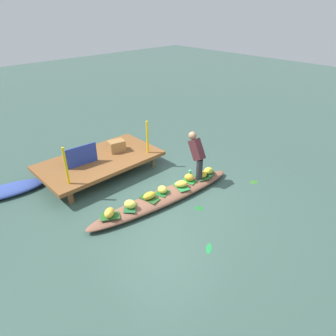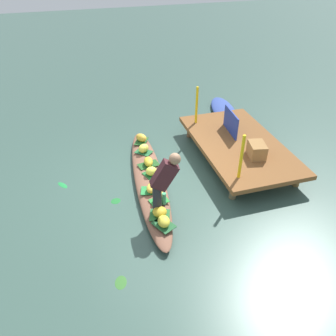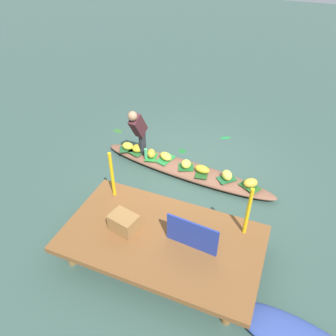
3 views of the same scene
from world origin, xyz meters
name	(u,v)px [view 3 (image 3 of 3)]	position (x,y,z in m)	size (l,w,h in m)	color
canal_water	(185,173)	(0.00, 0.00, 0.00)	(40.00, 40.00, 0.00)	#37544A
dock_platform	(162,239)	(-0.37, 2.19, 0.37)	(3.20, 1.80, 0.43)	brown
vendor_boat	(186,170)	(0.00, 0.00, 0.10)	(4.01, 0.61, 0.20)	brown
leaf_mat_0	(151,157)	(0.83, -0.01, 0.21)	(0.34, 0.24, 0.01)	#268634
banana_bunch_0	(151,153)	(0.83, -0.01, 0.30)	(0.25, 0.18, 0.20)	gold
leaf_mat_1	(186,167)	(-0.02, 0.05, 0.21)	(0.32, 0.27, 0.01)	#1D6029
banana_bunch_1	(186,164)	(-0.02, 0.05, 0.30)	(0.23, 0.21, 0.18)	#E9E64B
leaf_mat_2	(250,186)	(-1.42, 0.16, 0.21)	(0.40, 0.25, 0.01)	#255D25
banana_bunch_2	(251,183)	(-1.42, 0.16, 0.30)	(0.29, 0.20, 0.19)	gold
leaf_mat_3	(128,149)	(1.46, -0.10, 0.21)	(0.37, 0.27, 0.01)	#225B31
banana_bunch_3	(128,146)	(1.46, -0.10, 0.29)	(0.27, 0.21, 0.16)	yellow
leaf_mat_4	(202,172)	(-0.39, 0.08, 0.21)	(0.44, 0.25, 0.01)	#205120
banana_bunch_4	(202,169)	(-0.39, 0.08, 0.29)	(0.32, 0.19, 0.16)	gold
leaf_mat_5	(226,179)	(-0.93, 0.10, 0.21)	(0.36, 0.26, 0.01)	#205F32
banana_bunch_5	(227,175)	(-0.93, 0.10, 0.30)	(0.26, 0.20, 0.19)	#F7E751
leaf_mat_6	(138,151)	(1.21, -0.11, 0.21)	(0.35, 0.32, 0.01)	#27652F
banana_bunch_6	(138,148)	(1.21, -0.11, 0.29)	(0.25, 0.25, 0.16)	gold
leaf_mat_7	(166,159)	(0.50, -0.06, 0.21)	(0.44, 0.27, 0.01)	#26823C
banana_bunch_7	(166,156)	(0.50, -0.06, 0.28)	(0.31, 0.20, 0.15)	yellow
vendor_person	(138,129)	(1.10, 0.01, 0.88)	(0.23, 0.54, 1.19)	#28282D
water_bottle	(146,153)	(0.92, 0.06, 0.32)	(0.08, 0.08, 0.24)	#45AC70
market_banner	(192,235)	(-0.87, 2.19, 0.69)	(0.83, 0.03, 0.53)	#233794
railing_post_west	(248,212)	(-1.57, 1.59, 0.89)	(0.06, 0.06, 0.93)	yellow
railing_post_east	(112,175)	(0.83, 1.59, 0.89)	(0.06, 0.06, 0.93)	yellow
produce_crate	(124,223)	(0.25, 2.27, 0.58)	(0.44, 0.32, 0.31)	#9C6E3C
drifting_plant_0	(225,138)	(-0.46, -1.75, 0.00)	(0.29, 0.11, 0.01)	#1F893D
drifting_plant_1	(182,151)	(0.36, -0.77, 0.00)	(0.17, 0.20, 0.01)	#1D6B2D
drifting_plant_2	(118,131)	(2.26, -1.00, 0.00)	(0.25, 0.18, 0.01)	#336C2B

